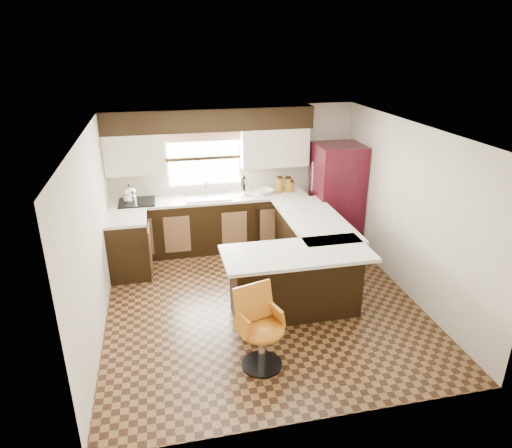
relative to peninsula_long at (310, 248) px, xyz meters
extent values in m
plane|color=#49301A|center=(-0.90, -0.62, -0.45)|extent=(4.40, 4.40, 0.00)
plane|color=silver|center=(-0.90, -0.62, 1.95)|extent=(4.40, 4.40, 0.00)
plane|color=beige|center=(-0.90, 1.58, 0.75)|extent=(4.40, 0.00, 4.40)
plane|color=beige|center=(-0.90, -2.83, 0.75)|extent=(4.40, 0.00, 4.40)
plane|color=beige|center=(-3.00, -0.62, 0.75)|extent=(0.00, 4.40, 4.40)
plane|color=beige|center=(1.20, -0.62, 0.75)|extent=(0.00, 4.40, 4.40)
cube|color=black|center=(-1.35, 1.28, 0.00)|extent=(3.30, 0.60, 0.90)
cube|color=black|center=(-2.70, 0.62, 0.00)|extent=(0.60, 0.70, 0.90)
cube|color=silver|center=(-1.35, 1.28, 0.47)|extent=(3.30, 0.60, 0.04)
cube|color=silver|center=(-2.70, 0.62, 0.47)|extent=(0.60, 0.70, 0.04)
cube|color=black|center=(-1.30, 1.40, 1.77)|extent=(3.40, 0.35, 0.36)
cube|color=beige|center=(-2.52, 1.40, 1.27)|extent=(0.94, 0.35, 0.64)
cube|color=beige|center=(-0.22, 1.40, 1.27)|extent=(1.14, 0.35, 0.64)
cube|color=white|center=(-1.40, 1.56, 1.10)|extent=(1.20, 0.02, 0.90)
cube|color=#D19B93|center=(-1.40, 1.52, 1.49)|extent=(1.30, 0.06, 0.18)
cube|color=#B2B2B7|center=(-1.40, 1.25, 0.51)|extent=(0.75, 0.45, 0.03)
cube|color=black|center=(-0.35, 0.99, -0.02)|extent=(0.58, 0.03, 0.78)
cube|color=black|center=(-2.55, 1.25, 0.51)|extent=(0.58, 0.50, 0.02)
cube|color=black|center=(0.00, 0.00, 0.00)|extent=(0.60, 1.95, 0.90)
cube|color=black|center=(-0.53, -0.97, 0.00)|extent=(1.65, 0.60, 0.90)
cube|color=silver|center=(0.05, 0.00, 0.47)|extent=(0.84, 1.95, 0.04)
cube|color=silver|center=(-0.55, -1.06, 0.47)|extent=(1.89, 0.84, 0.04)
cube|color=#3D0A14|center=(0.79, 0.99, 0.45)|extent=(0.77, 0.74, 1.80)
cylinder|color=silver|center=(-0.78, 1.28, 0.64)|extent=(0.13, 0.13, 0.30)
imported|color=white|center=(-0.41, 1.28, 0.53)|extent=(0.40, 0.40, 0.07)
cylinder|color=#876018|center=(-0.14, 1.30, 0.62)|extent=(0.12, 0.12, 0.25)
cylinder|color=#876018|center=(0.01, 1.30, 0.61)|extent=(0.13, 0.13, 0.24)
cylinder|color=#876018|center=(0.05, 1.30, 0.58)|extent=(0.14, 0.14, 0.18)
camera|label=1|loc=(-2.15, -5.99, 2.98)|focal=32.00mm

